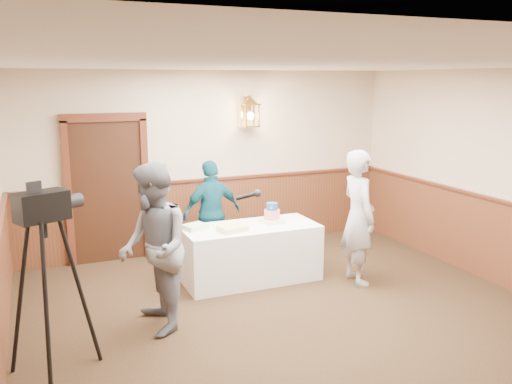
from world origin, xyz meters
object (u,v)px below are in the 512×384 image
Objects in this scene: sheet_cake_yellow at (232,228)px; interviewer at (154,249)px; baker at (358,217)px; tiered_cake at (272,215)px; sheet_cake_green at (195,227)px; assistant_p at (212,213)px; tv_camera_rig at (49,298)px; display_table at (250,253)px.

interviewer is at bearing -144.62° from sheet_cake_yellow.
baker is (2.78, 0.37, -0.03)m from interviewer.
tiered_cake is at bearing 60.73° from baker.
tiered_cake is at bearing 120.12° from interviewer.
assistant_p reaches higher than sheet_cake_green.
interviewer is at bearing 6.99° from tv_camera_rig.
tiered_cake is (0.34, 0.04, 0.48)m from display_table.
interviewer is at bearing 103.29° from baker.
sheet_cake_green reaches higher than display_table.
interviewer is (-1.50, -0.99, 0.54)m from display_table.
interviewer reaches higher than baker.
tiered_cake is 0.16× the size of baker.
interviewer is at bearing -124.91° from sheet_cake_green.
sheet_cake_yellow is 1.18× the size of sheet_cake_green.
interviewer is at bearing -150.63° from tiered_cake.
tv_camera_rig reaches higher than assistant_p.
sheet_cake_green is (-0.72, 0.13, 0.41)m from display_table.
sheet_cake_yellow is at bearing 126.12° from interviewer.
interviewer is 1.19× the size of assistant_p.
assistant_p is (-0.26, 0.82, 0.39)m from display_table.
sheet_cake_green is at bearing 169.95° from display_table.
interviewer is (-0.78, -1.12, 0.13)m from sheet_cake_green.
sheet_cake_green is at bearing 147.14° from sheet_cake_yellow.
sheet_cake_green is 2.53m from tv_camera_rig.
tv_camera_rig reaches higher than display_table.
sheet_cake_yellow is 1.66m from baker.
sheet_cake_yellow is (-0.64, -0.19, -0.07)m from tiered_cake.
tv_camera_rig is (-2.90, -1.66, -0.08)m from tiered_cake.
assistant_p is (0.04, 0.96, -0.02)m from sheet_cake_yellow.
sheet_cake_yellow is 0.19× the size of tv_camera_rig.
interviewer is 2.81m from baker.
sheet_cake_green is 0.16× the size of interviewer.
tv_camera_rig is at bearing -58.95° from interviewer.
baker reaches higher than tv_camera_rig.
baker is 2.12m from assistant_p.
baker is at bearing 128.68° from assistant_p.
assistant_p is 3.35m from tv_camera_rig.
display_table is 3.05m from tv_camera_rig.
sheet_cake_yellow is 0.19× the size of baker.
baker is at bearing -8.79° from tv_camera_rig.
sheet_cake_yellow reaches higher than display_table.
sheet_cake_yellow is 1.47m from interviewer.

